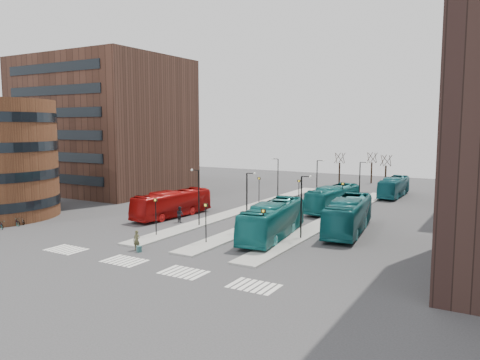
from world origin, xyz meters
The scene contains 22 objects.
ground centered at (0.00, 0.00, 0.00)m, with size 160.00×160.00×0.00m, color #303033.
island_left centered at (-4.00, 30.00, 0.07)m, with size 2.50×45.00×0.15m, color gray.
island_mid centered at (2.00, 30.00, 0.07)m, with size 2.50×45.00×0.15m, color gray.
island_right centered at (8.00, 30.00, 0.07)m, with size 2.50×45.00×0.15m, color gray.
suitcase centered at (-1.81, 6.65, 0.26)m, with size 0.41×0.33×0.52m, color navy.
red_bus centered at (-9.20, 20.66, 1.59)m, with size 2.68×11.44×3.19m, color #A20D0C.
teal_bus_a centered at (5.93, 17.25, 1.76)m, with size 2.96×12.63×3.52m, color #166E6E.
teal_bus_b centered at (6.31, 34.11, 1.63)m, with size 2.74×11.70×3.26m, color #166C70.
teal_bus_c centered at (11.64, 23.31, 1.79)m, with size 3.01×12.85×3.58m, color #146065.
teal_bus_d centered at (10.43, 50.61, 1.53)m, with size 2.57×10.97×3.06m, color #166571.
traveller centered at (-2.38, 6.99, 0.89)m, with size 0.65×0.43×1.79m, color #4D4B2E.
commuter_a centered at (-6.46, 18.56, 0.92)m, with size 0.89×0.69×1.83m, color black.
commuter_b centered at (3.04, 15.69, 0.80)m, with size 0.93×0.39×1.59m, color black.
commuter_c centered at (2.45, 17.11, 0.79)m, with size 1.02×0.58×1.57m, color black.
bicycle_near centered at (-21.00, 6.26, 0.44)m, with size 0.58×1.68×0.88m, color gray.
bicycle_mid centered at (-21.00, 8.61, 0.44)m, with size 0.42×1.48×0.89m, color gray.
bicycle_far centered at (-21.00, 7.87, 0.44)m, with size 0.58×1.68×0.88m, color gray.
crosswalk_stripes centered at (1.75, 4.00, 0.01)m, with size 22.35×2.40×0.01m.
office_block centered at (-34.00, 33.98, 11.00)m, with size 25.00×20.12×22.00m.
sign_poles centered at (1.60, 23.00, 2.41)m, with size 12.45×22.12×3.65m.
lamp_posts centered at (2.64, 28.00, 3.58)m, with size 14.04×20.24×6.12m.
bare_trees centered at (2.67, 62.67, 2.72)m, with size 10.97×8.14×5.90m.
Camera 1 is at (25.73, -23.33, 10.96)m, focal length 35.00 mm.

